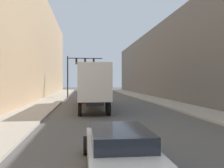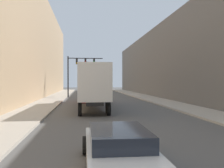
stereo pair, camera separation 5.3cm
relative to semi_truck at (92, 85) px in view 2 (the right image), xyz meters
name	(u,v)px [view 2 (the right image)]	position (x,y,z in m)	size (l,w,h in m)	color
sidewalk_right	(156,100)	(8.74, 7.56, -2.14)	(3.20, 80.00, 0.15)	#B2A899
sidewalk_left	(50,101)	(-5.03, 7.56, -2.14)	(3.20, 80.00, 0.15)	#B2A899
building_right	(190,59)	(13.34, 7.56, 3.37)	(6.00, 80.00, 11.16)	#66605B
building_left	(12,38)	(-9.63, 7.56, 5.70)	(6.00, 80.00, 15.83)	tan
semi_truck	(92,85)	(0.00, 0.00, 0.00)	(2.45, 14.74, 3.92)	silver
sedan_car	(118,149)	(0.21, -17.41, -1.61)	(2.07, 4.61, 1.24)	silver
traffic_signal_gantry	(77,68)	(-1.84, 15.47, 2.41)	(5.60, 0.35, 6.52)	black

